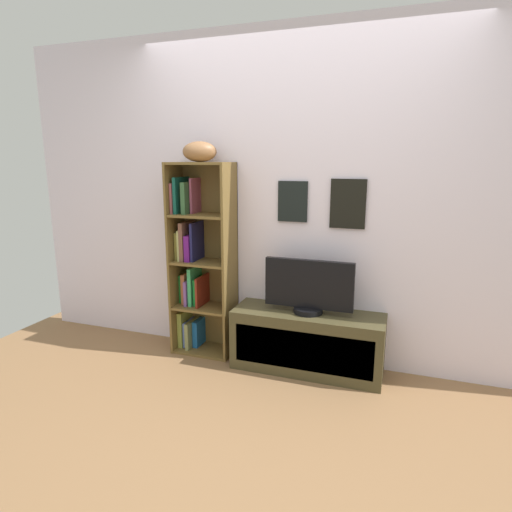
{
  "coord_description": "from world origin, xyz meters",
  "views": [
    {
      "loc": [
        0.81,
        -2.1,
        1.59
      ],
      "look_at": [
        -0.23,
        0.85,
        0.89
      ],
      "focal_mm": 30.02,
      "sensor_mm": 36.0,
      "label": 1
    }
  ],
  "objects_px": {
    "football": "(200,152)",
    "tv_stand": "(307,341)",
    "bookshelf": "(198,264)",
    "television": "(309,287)"
  },
  "relations": [
    {
      "from": "football",
      "to": "bookshelf",
      "type": "bearing_deg",
      "value": 153.71
    },
    {
      "from": "bookshelf",
      "to": "tv_stand",
      "type": "distance_m",
      "value": 1.09
    },
    {
      "from": "bookshelf",
      "to": "television",
      "type": "xyz_separation_m",
      "value": [
        0.95,
        -0.07,
        -0.09
      ]
    },
    {
      "from": "bookshelf",
      "to": "tv_stand",
      "type": "relative_size",
      "value": 1.38
    },
    {
      "from": "tv_stand",
      "to": "television",
      "type": "relative_size",
      "value": 1.71
    },
    {
      "from": "bookshelf",
      "to": "football",
      "type": "distance_m",
      "value": 0.9
    },
    {
      "from": "television",
      "to": "tv_stand",
      "type": "bearing_deg",
      "value": -90.0
    },
    {
      "from": "bookshelf",
      "to": "football",
      "type": "bearing_deg",
      "value": -26.29
    },
    {
      "from": "bookshelf",
      "to": "football",
      "type": "xyz_separation_m",
      "value": [
        0.06,
        -0.03,
        0.9
      ]
    },
    {
      "from": "football",
      "to": "tv_stand",
      "type": "relative_size",
      "value": 0.23
    }
  ]
}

